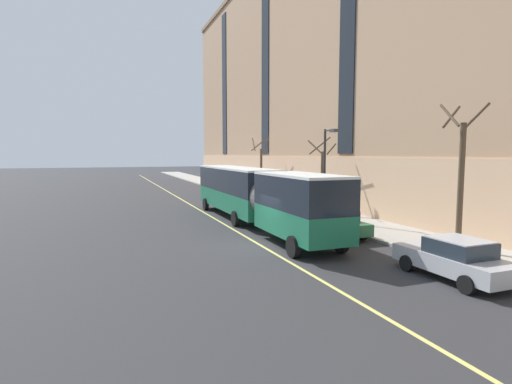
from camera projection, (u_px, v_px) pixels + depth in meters
The scene contains 15 objects.
ground_plane at pixel (257, 246), 20.10m from camera, with size 260.00×260.00×0.00m, color #303033.
sidewalk at pixel (361, 224), 25.87m from camera, with size 4.36×160.00×0.15m, color #ADA89E.
apartment_facade at pixel (506, 6), 24.68m from camera, with size 15.20×110.00×27.48m.
city_bus at pixel (253, 193), 25.87m from camera, with size 2.82×19.59×3.66m.
parked_car_red_0 at pixel (236, 193), 39.26m from camera, with size 1.94×4.76×1.56m.
parked_car_green_1 at pixel (335, 222), 22.53m from camera, with size 1.96×4.73×1.56m.
parked_car_silver_3 at pixel (455, 259), 14.69m from camera, with size 2.04×4.50×1.56m.
parked_car_green_4 at pixel (266, 202), 31.84m from camera, with size 2.03×4.52×1.56m.
parked_car_champagne_6 at pixel (213, 186), 47.62m from camera, with size 1.97×4.40×1.56m.
street_tree_mid_block at pixel (460, 176), 18.57m from camera, with size 1.76×1.72×6.82m.
street_tree_far_uptown at pixel (322, 175), 30.36m from camera, with size 2.03×2.02×5.81m.
street_tree_far_downtown at pixel (261, 167), 42.06m from camera, with size 1.79×1.69×6.21m.
street_lamp at pixel (327, 164), 26.58m from camera, with size 0.36×1.48×6.12m.
fire_hydrant at pixel (435, 246), 17.93m from camera, with size 0.42×0.24×0.72m.
lane_centerline at pixel (242, 234), 22.97m from camera, with size 0.16×140.00×0.01m, color #E0D66B.
Camera 1 is at (-7.09, -18.43, 4.63)m, focal length 28.00 mm.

